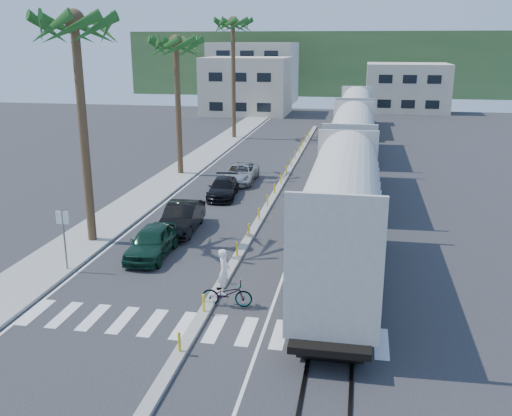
{
  "coord_description": "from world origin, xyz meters",
  "views": [
    {
      "loc": [
        5.63,
        -20.26,
        10.15
      ],
      "look_at": [
        0.55,
        7.1,
        2.0
      ],
      "focal_mm": 40.0,
      "sensor_mm": 36.0,
      "label": 1
    }
  ],
  "objects": [
    {
      "name": "ground",
      "position": [
        0.0,
        0.0,
        0.0
      ],
      "size": [
        140.0,
        140.0,
        0.0
      ],
      "primitive_type": "plane",
      "color": "#28282B",
      "rests_on": "ground"
    },
    {
      "name": "sidewalk",
      "position": [
        -8.5,
        25.0,
        0.07
      ],
      "size": [
        3.0,
        90.0,
        0.15
      ],
      "primitive_type": "cube",
      "color": "gray",
      "rests_on": "ground"
    },
    {
      "name": "rails",
      "position": [
        5.0,
        28.0,
        0.03
      ],
      "size": [
        1.56,
        100.0,
        0.06
      ],
      "color": "black",
      "rests_on": "ground"
    },
    {
      "name": "median",
      "position": [
        0.0,
        19.96,
        0.09
      ],
      "size": [
        0.45,
        60.0,
        0.85
      ],
      "color": "gray",
      "rests_on": "ground"
    },
    {
      "name": "crosswalk",
      "position": [
        0.0,
        -2.0,
        0.01
      ],
      "size": [
        14.0,
        2.2,
        0.01
      ],
      "primitive_type": "cube",
      "color": "silver",
      "rests_on": "ground"
    },
    {
      "name": "lane_markings",
      "position": [
        -2.15,
        25.0,
        0.0
      ],
      "size": [
        9.42,
        90.0,
        0.01
      ],
      "color": "silver",
      "rests_on": "ground"
    },
    {
      "name": "freight_train",
      "position": [
        5.0,
        23.14,
        2.91
      ],
      "size": [
        3.0,
        60.94,
        5.85
      ],
      "color": "#B6B3A7",
      "rests_on": "ground"
    },
    {
      "name": "palm_trees",
      "position": [
        -8.1,
        22.7,
        10.81
      ],
      "size": [
        3.5,
        37.2,
        13.75
      ],
      "color": "brown",
      "rests_on": "ground"
    },
    {
      "name": "street_sign",
      "position": [
        -7.3,
        2.0,
        1.97
      ],
      "size": [
        0.6,
        0.08,
        3.0
      ],
      "color": "slate",
      "rests_on": "ground"
    },
    {
      "name": "buildings",
      "position": [
        -6.41,
        71.66,
        4.36
      ],
      "size": [
        38.0,
        27.0,
        10.0
      ],
      "color": "beige",
      "rests_on": "ground"
    },
    {
      "name": "hillside",
      "position": [
        0.0,
        100.0,
        6.0
      ],
      "size": [
        80.0,
        20.0,
        12.0
      ],
      "primitive_type": "cube",
      "color": "#385628",
      "rests_on": "ground"
    },
    {
      "name": "car_lead",
      "position": [
        -4.17,
        4.6,
        0.75
      ],
      "size": [
        2.07,
        4.54,
        1.51
      ],
      "primitive_type": "imported",
      "rotation": [
        0.0,
        0.0,
        0.03
      ],
      "color": "#103224",
      "rests_on": "ground"
    },
    {
      "name": "car_second",
      "position": [
        -3.91,
        8.58,
        0.79
      ],
      "size": [
        2.22,
        4.98,
        1.58
      ],
      "primitive_type": "imported",
      "rotation": [
        0.0,
        0.0,
        0.06
      ],
      "color": "black",
      "rests_on": "ground"
    },
    {
      "name": "car_third",
      "position": [
        -3.37,
        15.96,
        0.64
      ],
      "size": [
        2.66,
        4.78,
        1.29
      ],
      "primitive_type": "imported",
      "rotation": [
        0.0,
        0.0,
        0.1
      ],
      "color": "black",
      "rests_on": "ground"
    },
    {
      "name": "car_rear",
      "position": [
        -3.13,
        20.39,
        0.69
      ],
      "size": [
        2.48,
        5.04,
        1.37
      ],
      "primitive_type": "imported",
      "rotation": [
        0.0,
        0.0,
        0.02
      ],
      "color": "#A7A9AC",
      "rests_on": "ground"
    },
    {
      "name": "cyclist",
      "position": [
        0.68,
        -0.08,
        0.77
      ],
      "size": [
        1.09,
        2.15,
        2.4
      ],
      "rotation": [
        0.0,
        0.0,
        1.67
      ],
      "color": "#9EA0A5",
      "rests_on": "ground"
    }
  ]
}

